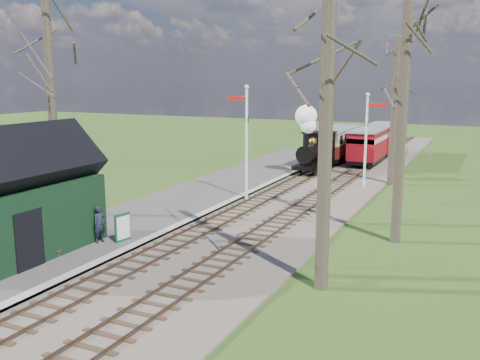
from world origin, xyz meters
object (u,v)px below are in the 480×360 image
at_px(coach, 337,142).
at_px(locomotive, 314,144).
at_px(person, 100,224).
at_px(sign_board, 123,227).
at_px(red_carriage_b, 382,138).
at_px(red_carriage_a, 367,146).
at_px(station_shed, 18,199).
at_px(bench, 58,242).
at_px(semaphore_near, 245,134).
at_px(semaphore_far, 367,133).

bearing_deg(coach, locomotive, -90.11).
bearing_deg(person, sign_board, -41.50).
height_order(red_carriage_b, person, red_carriage_b).
bearing_deg(red_carriage_a, locomotive, -117.01).
bearing_deg(red_carriage_b, red_carriage_a, -90.00).
bearing_deg(red_carriage_b, station_shed, -102.11).
distance_m(sign_board, person, 0.90).
xyz_separation_m(red_carriage_a, red_carriage_b, (0.00, 5.50, 0.00)).
relative_size(locomotive, sign_board, 4.13).
height_order(coach, bench, coach).
height_order(locomotive, red_carriage_a, locomotive).
xyz_separation_m(station_shed, red_carriage_b, (6.90, 32.15, -0.74)).
relative_size(station_shed, semaphore_near, 1.01).
bearing_deg(red_carriage_a, bench, -102.70).
bearing_deg(semaphore_far, bench, -113.80).
bearing_deg(semaphore_near, bench, -102.36).
bearing_deg(coach, sign_board, -94.36).
height_order(coach, red_carriage_a, coach).
bearing_deg(locomotive, red_carriage_a, 62.99).
relative_size(red_carriage_b, bench, 3.71).
xyz_separation_m(semaphore_near, red_carriage_a, (3.37, 14.65, -2.10)).
relative_size(coach, person, 5.03).
bearing_deg(coach, red_carriage_b, 60.30).
relative_size(locomotive, person, 3.14).
bearing_deg(bench, semaphore_near, 77.64).
xyz_separation_m(locomotive, bench, (-3.22, -20.77, -1.57)).
height_order(locomotive, person, locomotive).
bearing_deg(semaphore_near, red_carriage_b, 80.51).
distance_m(station_shed, locomotive, 21.95).
xyz_separation_m(semaphore_near, sign_board, (-1.12, -9.14, -2.86)).
bearing_deg(semaphore_far, locomotive, 141.21).
bearing_deg(bench, sign_board, 57.35).
distance_m(semaphore_near, bench, 11.91).
distance_m(coach, red_carriage_a, 2.77).
height_order(red_carriage_b, bench, red_carriage_b).
bearing_deg(station_shed, coach, 81.15).
height_order(station_shed, semaphore_far, semaphore_far).
xyz_separation_m(semaphore_far, sign_board, (-6.26, -15.14, -2.59)).
distance_m(station_shed, coach, 27.93).
height_order(semaphore_near, red_carriage_b, semaphore_near).
bearing_deg(coach, person, -95.86).
relative_size(locomotive, red_carriage_a, 0.89).
bearing_deg(red_carriage_b, semaphore_far, -82.85).
bearing_deg(person, red_carriage_b, 1.79).
bearing_deg(coach, semaphore_far, -65.48).
relative_size(station_shed, person, 4.28).
height_order(station_shed, semaphore_near, semaphore_near).
relative_size(semaphore_near, locomotive, 1.34).
bearing_deg(red_carriage_b, coach, -119.70).
bearing_deg(sign_board, locomotive, 84.26).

